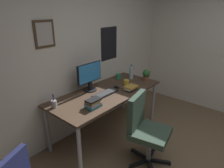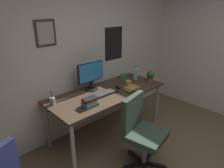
# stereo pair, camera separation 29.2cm
# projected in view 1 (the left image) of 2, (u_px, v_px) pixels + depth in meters

# --- Properties ---
(wall_back) EXTENTS (4.40, 0.10, 2.60)m
(wall_back) POSITION_uv_depth(u_px,v_px,m) (79.00, 52.00, 3.05)
(wall_back) COLOR silver
(wall_back) RESTS_ON ground_plane
(desk) EXTENTS (1.85, 0.79, 0.75)m
(desk) POSITION_uv_depth(u_px,v_px,m) (107.00, 96.00, 3.07)
(desk) COLOR #4C3828
(desk) RESTS_ON ground_plane
(office_chair) EXTENTS (0.58, 0.57, 0.95)m
(office_chair) POSITION_uv_depth(u_px,v_px,m) (145.00, 127.00, 2.55)
(office_chair) COLOR #334738
(office_chair) RESTS_ON ground_plane
(monitor) EXTENTS (0.46, 0.20, 0.43)m
(monitor) POSITION_uv_depth(u_px,v_px,m) (90.00, 76.00, 3.01)
(monitor) COLOR black
(monitor) RESTS_ON desk
(keyboard) EXTENTS (0.43, 0.15, 0.03)m
(keyboard) POSITION_uv_depth(u_px,v_px,m) (105.00, 93.00, 2.95)
(keyboard) COLOR black
(keyboard) RESTS_ON desk
(computer_mouse) EXTENTS (0.06, 0.11, 0.04)m
(computer_mouse) POSITION_uv_depth(u_px,v_px,m) (117.00, 87.00, 3.17)
(computer_mouse) COLOR black
(computer_mouse) RESTS_ON desk
(water_bottle) EXTENTS (0.07, 0.07, 0.25)m
(water_bottle) POSITION_uv_depth(u_px,v_px,m) (131.00, 73.00, 3.56)
(water_bottle) COLOR silver
(water_bottle) RESTS_ON desk
(coffee_mug_near) EXTENTS (0.12, 0.08, 0.10)m
(coffee_mug_near) POSITION_uv_depth(u_px,v_px,m) (118.00, 76.00, 3.56)
(coffee_mug_near) COLOR #2D8C59
(coffee_mug_near) RESTS_ON desk
(coffee_mug_far) EXTENTS (0.12, 0.08, 0.09)m
(coffee_mug_far) POSITION_uv_depth(u_px,v_px,m) (126.00, 82.00, 3.28)
(coffee_mug_far) COLOR yellow
(coffee_mug_far) RESTS_ON desk
(potted_plant) EXTENTS (0.13, 0.13, 0.19)m
(potted_plant) POSITION_uv_depth(u_px,v_px,m) (146.00, 75.00, 3.47)
(potted_plant) COLOR brown
(potted_plant) RESTS_ON desk
(pen_cup) EXTENTS (0.07, 0.07, 0.20)m
(pen_cup) POSITION_uv_depth(u_px,v_px,m) (54.00, 104.00, 2.55)
(pen_cup) COLOR #9EA0A5
(pen_cup) RESTS_ON desk
(book_stack_left) EXTENTS (0.21, 0.15, 0.07)m
(book_stack_left) POSITION_uv_depth(u_px,v_px,m) (131.00, 88.00, 3.08)
(book_stack_left) COLOR black
(book_stack_left) RESTS_ON desk
(book_stack_right) EXTENTS (0.21, 0.15, 0.11)m
(book_stack_right) POSITION_uv_depth(u_px,v_px,m) (93.00, 103.00, 2.56)
(book_stack_right) COLOR #26727A
(book_stack_right) RESTS_ON desk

